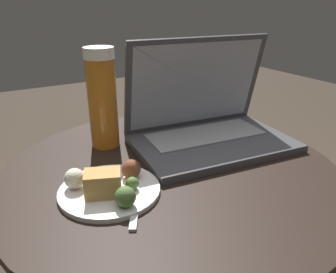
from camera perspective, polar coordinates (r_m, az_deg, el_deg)
name	(u,v)px	position (r m, az deg, el deg)	size (l,w,h in m)	color
table	(170,220)	(0.78, 0.40, -14.27)	(0.72, 0.72, 0.52)	#515156
laptop	(207,123)	(0.81, 6.74, 2.42)	(0.40, 0.28, 0.25)	#47474C
beer_glass	(102,99)	(0.78, -11.37, 6.51)	(0.07, 0.07, 0.24)	#C6701E
snack_plate	(109,186)	(0.62, -10.27, -8.51)	(0.19, 0.19, 0.05)	white
fork	(137,194)	(0.61, -5.40, -9.86)	(0.10, 0.17, 0.00)	silver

